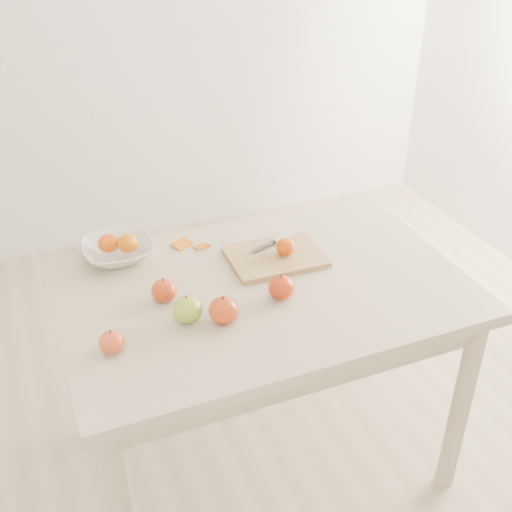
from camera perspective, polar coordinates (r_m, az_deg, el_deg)
name	(u,v)px	position (r m, az deg, el deg)	size (l,w,h in m)	color
ground	(261,456)	(2.42, 0.47, -17.35)	(3.50, 3.50, 0.00)	#C6B293
table	(262,311)	(1.97, 0.55, -4.89)	(1.20, 0.80, 0.75)	beige
cutting_board	(275,257)	(2.02, 1.73, -0.09)	(0.29, 0.21, 0.02)	tan
board_tangerine	(286,247)	(2.01, 2.65, 0.83)	(0.06, 0.06, 0.05)	#D75807
fruit_bowl	(118,251)	(2.07, -12.15, 0.47)	(0.22, 0.22, 0.05)	silver
bowl_tangerine_near	(109,243)	(2.06, -12.97, 1.13)	(0.07, 0.07, 0.06)	#DE4E07
bowl_tangerine_far	(128,243)	(2.04, -11.34, 1.10)	(0.07, 0.07, 0.06)	#D26307
orange_peel_a	(182,245)	(2.11, -6.57, 0.97)	(0.06, 0.04, 0.00)	#D35D0E
orange_peel_b	(202,247)	(2.10, -4.84, 0.83)	(0.04, 0.04, 0.00)	#CD5A0E
paring_knife	(280,239)	(2.09, 2.13, 1.49)	(0.17, 0.07, 0.01)	silver
apple_green	(187,309)	(1.76, -6.13, -4.74)	(0.08, 0.08, 0.08)	#629C1D
apple_red_c	(223,310)	(1.75, -2.92, -4.82)	(0.08, 0.08, 0.07)	#931607
apple_red_b	(164,290)	(1.85, -8.17, -3.05)	(0.07, 0.07, 0.07)	#A31F0F
apple_red_e	(281,287)	(1.84, 2.26, -2.79)	(0.08, 0.08, 0.07)	#890203
apple_red_d	(112,342)	(1.69, -12.71, -7.47)	(0.07, 0.07, 0.06)	#A71119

